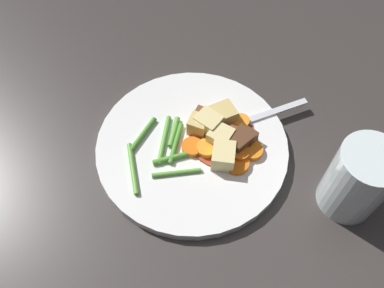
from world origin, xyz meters
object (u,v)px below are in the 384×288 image
at_px(potato_chunk_3, 223,156).
at_px(carrot_slice_6, 241,122).
at_px(carrot_slice_5, 227,127).
at_px(potato_chunk_1, 208,123).
at_px(potato_chunk_2, 223,115).
at_px(dinner_plate, 192,147).
at_px(meat_chunk_2, 203,117).
at_px(water_glass, 358,180).
at_px(potato_chunk_4, 221,140).
at_px(carrot_slice_2, 252,150).
at_px(carrot_slice_0, 237,163).
at_px(carrot_slice_4, 240,154).
at_px(carrot_slice_1, 195,147).
at_px(meat_chunk_3, 240,141).
at_px(potato_chunk_0, 198,125).
at_px(fork, 253,119).
at_px(carrot_slice_3, 219,129).
at_px(meat_chunk_0, 233,135).
at_px(carrot_slice_7, 207,149).
at_px(meat_chunk_1, 248,136).

bearing_deg(potato_chunk_3, carrot_slice_6, 62.05).
relative_size(carrot_slice_5, potato_chunk_1, 0.70).
distance_m(carrot_slice_5, potato_chunk_2, 0.02).
relative_size(carrot_slice_5, carrot_slice_6, 0.98).
xyz_separation_m(dinner_plate, meat_chunk_2, (0.02, 0.04, 0.02)).
xyz_separation_m(carrot_slice_5, water_glass, (0.15, -0.12, 0.04)).
height_order(potato_chunk_4, meat_chunk_2, potato_chunk_4).
bearing_deg(carrot_slice_6, water_glass, -43.76).
height_order(dinner_plate, carrot_slice_2, carrot_slice_2).
relative_size(carrot_slice_0, carrot_slice_4, 1.37).
bearing_deg(carrot_slice_1, meat_chunk_3, 0.78).
bearing_deg(carrot_slice_0, potato_chunk_0, 129.16).
height_order(potato_chunk_0, fork, potato_chunk_0).
height_order(potato_chunk_2, potato_chunk_4, same).
distance_m(carrot_slice_5, meat_chunk_3, 0.03).
height_order(carrot_slice_5, water_glass, water_glass).
distance_m(dinner_plate, potato_chunk_3, 0.06).
xyz_separation_m(carrot_slice_3, potato_chunk_3, (0.00, -0.05, 0.01)).
relative_size(carrot_slice_0, carrot_slice_2, 1.09).
bearing_deg(carrot_slice_6, dinner_plate, -157.10).
distance_m(carrot_slice_2, potato_chunk_4, 0.05).
distance_m(potato_chunk_0, fork, 0.09).
bearing_deg(carrot_slice_6, carrot_slice_4, -98.76).
relative_size(meat_chunk_3, water_glass, 0.31).
bearing_deg(carrot_slice_5, meat_chunk_0, -71.86).
bearing_deg(carrot_slice_7, carrot_slice_5, 47.07).
bearing_deg(carrot_slice_0, potato_chunk_4, 119.93).
height_order(carrot_slice_4, carrot_slice_7, carrot_slice_4).
height_order(meat_chunk_3, fork, meat_chunk_3).
relative_size(carrot_slice_1, fork, 0.18).
height_order(potato_chunk_3, meat_chunk_2, potato_chunk_3).
relative_size(carrot_slice_3, potato_chunk_4, 0.91).
xyz_separation_m(potato_chunk_4, water_glass, (0.17, -0.09, 0.03)).
height_order(carrot_slice_5, potato_chunk_0, potato_chunk_0).
bearing_deg(meat_chunk_0, carrot_slice_7, -154.51).
bearing_deg(meat_chunk_1, dinner_plate, -178.38).
xyz_separation_m(carrot_slice_0, potato_chunk_0, (-0.05, 0.06, 0.01)).
bearing_deg(potato_chunk_3, carrot_slice_0, -20.66).
bearing_deg(meat_chunk_0, meat_chunk_3, -58.78).
xyz_separation_m(carrot_slice_7, potato_chunk_4, (0.02, 0.01, 0.01)).
relative_size(dinner_plate, carrot_slice_0, 7.93).
bearing_deg(potato_chunk_3, meat_chunk_1, 40.86).
bearing_deg(meat_chunk_0, meat_chunk_2, 140.56).
xyz_separation_m(meat_chunk_1, meat_chunk_2, (-0.06, 0.04, -0.00)).
bearing_deg(meat_chunk_2, carrot_slice_5, -24.69).
relative_size(carrot_slice_3, meat_chunk_2, 1.06).
bearing_deg(carrot_slice_4, potato_chunk_0, 139.61).
bearing_deg(fork, carrot_slice_1, -152.73).
bearing_deg(carrot_slice_7, meat_chunk_0, 25.49).
xyz_separation_m(potato_chunk_1, meat_chunk_3, (0.04, -0.03, -0.00)).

